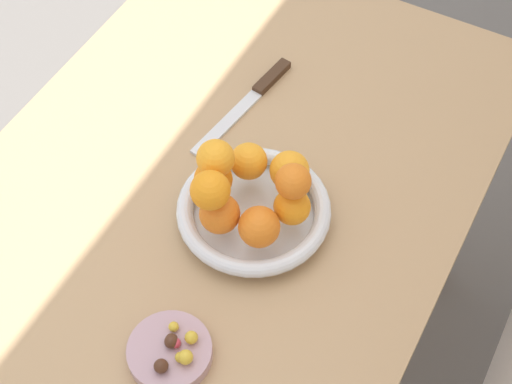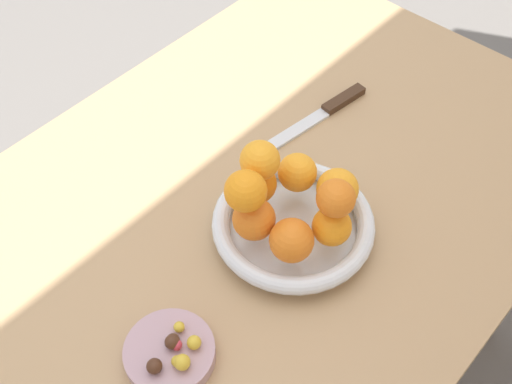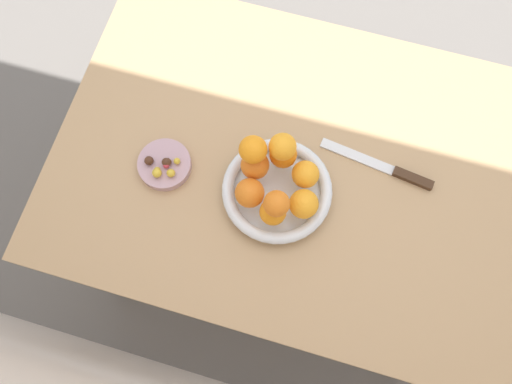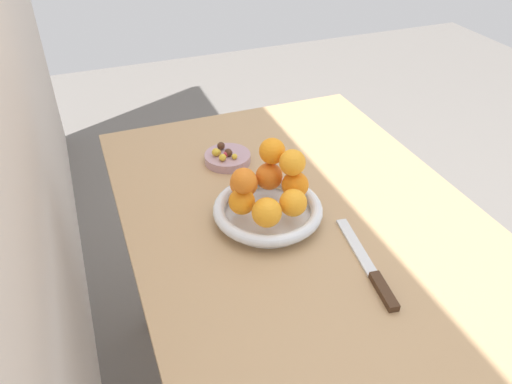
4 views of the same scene
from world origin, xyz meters
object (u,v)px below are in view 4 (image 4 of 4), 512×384
Objects in this scene: orange_4 at (269,176)px; orange_7 at (244,181)px; candy_ball_7 at (226,154)px; knife at (370,269)px; orange_1 at (267,212)px; orange_5 at (244,183)px; orange_2 at (293,203)px; candy_ball_1 at (235,157)px; candy_ball_3 at (216,152)px; candy_ball_5 at (229,153)px; dining_table at (305,250)px; orange_0 at (242,201)px; orange_6 at (272,151)px; candy_ball_4 at (228,152)px; candy_dish at (228,158)px; orange_3 at (295,185)px; candy_ball_6 at (223,158)px; fruit_bowl at (268,211)px; candy_ball_0 at (218,152)px; candy_ball_2 at (221,146)px.

orange_7 is (-0.07, 0.08, 0.05)m from orange_4.
candy_ball_7 reaches higher than knife.
candy_ball_7 is 0.06× the size of knife.
orange_5 is at bearing 4.17° from orange_1.
candy_ball_1 is (0.28, 0.03, -0.04)m from orange_2.
orange_7 is 2.53× the size of candy_ball_3.
candy_ball_5 is 0.48m from knife.
orange_0 is at bearing 78.67° from dining_table.
orange_6 is 3.00× the size of candy_ball_4.
orange_3 is (-0.25, -0.07, 0.06)m from candy_dish.
candy_ball_3 is at bearing 62.33° from candy_ball_7.
candy_ball_6 reaches higher than dining_table.
orange_4 is at bearing 19.70° from knife.
candy_ball_5 reaches higher than candy_ball_1.
orange_2 is 0.30m from candy_ball_4.
candy_ball_7 is at bearing 3.06° from fruit_bowl.
orange_1 is at bearing -178.44° from candy_ball_3.
orange_4 reaches higher than orange_2.
candy_ball_7 is at bearing -131.73° from candy_ball_0.
candy_ball_4 is 0.03m from candy_ball_6.
dining_table is 0.21m from orange_5.
candy_ball_7 is (-0.04, -0.00, -0.00)m from candy_ball_2.
dining_table is 0.21m from orange_0.
orange_4 reaches higher than candy_ball_5.
dining_table is at bearing 13.28° from knife.
candy_ball_4 is 1.07× the size of candy_ball_5.
dining_table is 0.14m from fruit_bowl.
orange_3 is 0.11m from orange_5.
candy_ball_3 is 0.08× the size of knife.
candy_dish is 0.21m from orange_5.
orange_1 is 0.99× the size of orange_5.
knife is at bearing -138.92° from orange_0.
candy_ball_1 is 0.06× the size of knife.
dining_table is 0.35m from candy_ball_2.
candy_ball_0 reaches higher than candy_dish.
candy_ball_2 is (0.32, 0.09, 0.12)m from dining_table.
candy_ball_6 is 1.28× the size of candy_ball_7.
fruit_bowl is 16.22× the size of candy_ball_1.
candy_ball_3 is (0.27, -0.02, -0.09)m from orange_7.
orange_5 is at bearing 66.90° from orange_3.
candy_ball_3 reaches higher than fruit_bowl.
candy_dish is 6.50× the size of candy_ball_5.
candy_ball_6 is at bearing 140.39° from candy_dish.
orange_5 is (-0.20, 0.03, 0.06)m from candy_dish.
fruit_bowl is at bearing -173.00° from candy_ball_6.
candy_ball_5 is (0.24, 0.07, -0.04)m from orange_3.
orange_3 is 3.07× the size of candy_ball_4.
candy_dish is at bearing 16.90° from dining_table.
orange_5 is 4.20× the size of candy_ball_1.
candy_ball_0 is at bearing 20.46° from dining_table.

